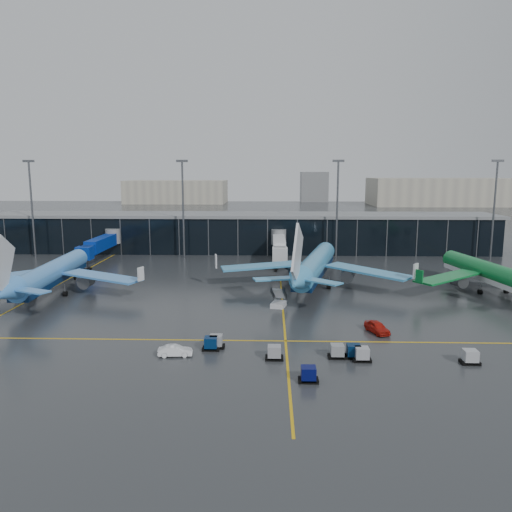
{
  "coord_description": "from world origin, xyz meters",
  "views": [
    {
      "loc": [
        7.99,
        -79.48,
        22.65
      ],
      "look_at": [
        5.0,
        18.0,
        6.0
      ],
      "focal_mm": 35.0,
      "sensor_mm": 36.0,
      "label": 1
    }
  ],
  "objects_px": {
    "airliner_aer_lingus": "(490,261)",
    "service_van_red": "(377,327)",
    "airliner_arkefly": "(51,260)",
    "mobile_airstair": "(279,302)",
    "baggage_carts": "(315,353)",
    "service_van_white": "(175,351)",
    "airliner_klm_near": "(315,252)"
  },
  "relations": [
    {
      "from": "airliner_aer_lingus",
      "to": "service_van_red",
      "type": "distance_m",
      "value": 36.95
    },
    {
      "from": "airliner_arkefly",
      "to": "mobile_airstair",
      "type": "distance_m",
      "value": 43.1
    },
    {
      "from": "baggage_carts",
      "to": "service_van_red",
      "type": "xyz_separation_m",
      "value": [
        9.71,
        10.47,
        0.06
      ]
    },
    {
      "from": "baggage_carts",
      "to": "service_van_white",
      "type": "xyz_separation_m",
      "value": [
        -17.19,
        0.58,
        -0.06
      ]
    },
    {
      "from": "mobile_airstair",
      "to": "service_van_red",
      "type": "height_order",
      "value": "mobile_airstair"
    },
    {
      "from": "mobile_airstair",
      "to": "service_van_white",
      "type": "xyz_separation_m",
      "value": [
        -13.15,
        -23.2,
        -0.07
      ]
    },
    {
      "from": "service_van_white",
      "to": "service_van_red",
      "type": "bearing_deg",
      "value": -75.48
    },
    {
      "from": "airliner_arkefly",
      "to": "baggage_carts",
      "type": "height_order",
      "value": "airliner_arkefly"
    },
    {
      "from": "airliner_klm_near",
      "to": "mobile_airstair",
      "type": "bearing_deg",
      "value": -101.82
    },
    {
      "from": "airliner_arkefly",
      "to": "airliner_klm_near",
      "type": "height_order",
      "value": "airliner_klm_near"
    },
    {
      "from": "airliner_klm_near",
      "to": "baggage_carts",
      "type": "relative_size",
      "value": 1.33
    },
    {
      "from": "mobile_airstair",
      "to": "service_van_red",
      "type": "bearing_deg",
      "value": -29.72
    },
    {
      "from": "service_van_white",
      "to": "baggage_carts",
      "type": "bearing_deg",
      "value": -97.58
    },
    {
      "from": "baggage_carts",
      "to": "service_van_red",
      "type": "distance_m",
      "value": 14.28
    },
    {
      "from": "airliner_aer_lingus",
      "to": "baggage_carts",
      "type": "relative_size",
      "value": 1.15
    },
    {
      "from": "airliner_klm_near",
      "to": "airliner_aer_lingus",
      "type": "xyz_separation_m",
      "value": [
        32.54,
        -3.71,
        -0.93
      ]
    },
    {
      "from": "airliner_klm_near",
      "to": "airliner_aer_lingus",
      "type": "distance_m",
      "value": 32.77
    },
    {
      "from": "airliner_aer_lingus",
      "to": "service_van_white",
      "type": "xyz_separation_m",
      "value": [
        -53.12,
        -35.42,
        -5.26
      ]
    },
    {
      "from": "airliner_klm_near",
      "to": "mobile_airstair",
      "type": "relative_size",
      "value": 12.29
    },
    {
      "from": "mobile_airstair",
      "to": "service_van_red",
      "type": "relative_size",
      "value": 0.76
    },
    {
      "from": "mobile_airstair",
      "to": "service_van_white",
      "type": "height_order",
      "value": "mobile_airstair"
    },
    {
      "from": "airliner_aer_lingus",
      "to": "mobile_airstair",
      "type": "relative_size",
      "value": 10.63
    },
    {
      "from": "service_van_red",
      "to": "airliner_arkefly",
      "type": "bearing_deg",
      "value": 139.94
    },
    {
      "from": "service_van_red",
      "to": "service_van_white",
      "type": "distance_m",
      "value": 28.67
    },
    {
      "from": "airliner_arkefly",
      "to": "service_van_white",
      "type": "height_order",
      "value": "airliner_arkefly"
    },
    {
      "from": "airliner_arkefly",
      "to": "service_van_red",
      "type": "relative_size",
      "value": 8.66
    },
    {
      "from": "airliner_arkefly",
      "to": "service_van_white",
      "type": "bearing_deg",
      "value": -50.63
    },
    {
      "from": "airliner_klm_near",
      "to": "airliner_aer_lingus",
      "type": "bearing_deg",
      "value": 6.65
    },
    {
      "from": "airliner_aer_lingus",
      "to": "service_van_white",
      "type": "relative_size",
      "value": 9.19
    },
    {
      "from": "airliner_aer_lingus",
      "to": "service_van_red",
      "type": "xyz_separation_m",
      "value": [
        -26.21,
        -25.53,
        -5.14
      ]
    },
    {
      "from": "mobile_airstair",
      "to": "airliner_aer_lingus",
      "type": "bearing_deg",
      "value": 31.34
    },
    {
      "from": "mobile_airstair",
      "to": "service_van_white",
      "type": "bearing_deg",
      "value": -105.2
    }
  ]
}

